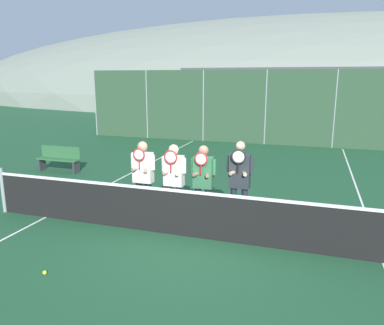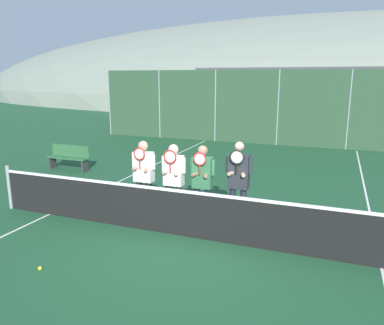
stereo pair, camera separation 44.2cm
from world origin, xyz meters
TOP-DOWN VIEW (x-y plane):
  - ground_plane at (0.00, 0.00)m, footprint 120.00×120.00m
  - hill_distant at (0.00, 53.40)m, footprint 114.82×63.79m
  - clubhouse_building at (1.78, 20.55)m, footprint 16.74×5.50m
  - fence_back at (-0.00, 11.21)m, footprint 18.37×0.06m
  - tennis_net at (0.00, 0.00)m, footprint 9.45×0.09m
  - court_line_left_sideline at (-3.51, 3.00)m, footprint 0.05×16.00m
  - court_line_right_sideline at (3.51, 3.00)m, footprint 0.05×16.00m
  - player_leftmost at (-1.33, 0.65)m, footprint 0.57×0.34m
  - player_center_left at (-0.61, 0.67)m, footprint 0.56×0.34m
  - player_center_right at (0.05, 0.68)m, footprint 0.55×0.34m
  - player_rightmost at (0.81, 0.74)m, footprint 0.56×0.34m
  - car_far_left at (-5.31, 14.30)m, footprint 4.01×1.91m
  - car_left_of_center at (-0.58, 14.14)m, footprint 4.33×2.01m
  - car_center at (4.24, 14.22)m, footprint 4.19×2.00m
  - bench_courtside at (-5.94, 3.73)m, footprint 1.53×0.36m
  - tennis_ball_on_court at (-1.81, -2.14)m, footprint 0.07×0.07m

SIDE VIEW (x-z plane):
  - ground_plane at x=0.00m, z-range 0.00..0.00m
  - hill_distant at x=0.00m, z-range -11.16..11.16m
  - court_line_left_sideline at x=-3.51m, z-range 0.00..0.01m
  - court_line_right_sideline at x=3.51m, z-range 0.00..0.01m
  - tennis_ball_on_court at x=-1.81m, z-range 0.00..0.07m
  - bench_courtside at x=-5.94m, z-range 0.03..0.88m
  - tennis_net at x=0.00m, z-range -0.03..1.04m
  - car_far_left at x=-5.31m, z-range 0.03..1.68m
  - car_left_of_center at x=-0.58m, z-range 0.02..1.80m
  - car_center at x=4.24m, z-range 0.01..1.86m
  - player_center_left at x=-0.61m, z-range 0.16..1.90m
  - player_center_right at x=0.05m, z-range 0.16..1.91m
  - player_leftmost at x=-1.33m, z-range 0.17..1.95m
  - player_rightmost at x=0.81m, z-range 0.15..2.03m
  - fence_back at x=0.00m, z-range 0.00..3.48m
  - clubhouse_building at x=1.78m, z-range 0.02..3.75m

